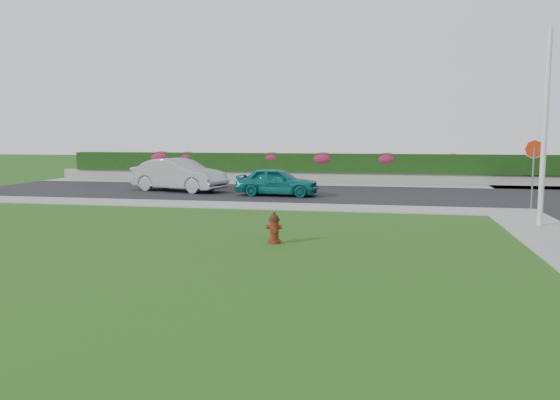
% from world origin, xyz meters
% --- Properties ---
extents(ground, '(120.00, 120.00, 0.00)m').
position_xyz_m(ground, '(0.00, 0.00, 0.00)').
color(ground, black).
rests_on(ground, ground).
extents(street_far, '(26.00, 8.00, 0.04)m').
position_xyz_m(street_far, '(-5.00, 14.00, 0.02)').
color(street_far, black).
rests_on(street_far, ground).
extents(sidewalk_far, '(24.00, 2.00, 0.04)m').
position_xyz_m(sidewalk_far, '(-6.00, 9.00, 0.02)').
color(sidewalk_far, gray).
rests_on(sidewalk_far, ground).
extents(curb_corner, '(2.00, 2.00, 0.04)m').
position_xyz_m(curb_corner, '(7.00, 9.00, 0.02)').
color(curb_corner, gray).
rests_on(curb_corner, ground).
extents(sidewalk_beyond, '(34.00, 2.00, 0.04)m').
position_xyz_m(sidewalk_beyond, '(-1.00, 19.00, 0.02)').
color(sidewalk_beyond, gray).
rests_on(sidewalk_beyond, ground).
extents(retaining_wall, '(34.00, 0.40, 0.60)m').
position_xyz_m(retaining_wall, '(-1.00, 20.50, 0.30)').
color(retaining_wall, gray).
rests_on(retaining_wall, ground).
extents(hedge, '(32.00, 0.90, 1.10)m').
position_xyz_m(hedge, '(-1.00, 20.60, 1.15)').
color(hedge, black).
rests_on(hedge, retaining_wall).
extents(fire_hydrant, '(0.42, 0.40, 0.81)m').
position_xyz_m(fire_hydrant, '(-0.28, 1.92, 0.38)').
color(fire_hydrant, '#4D230C').
rests_on(fire_hydrant, ground).
extents(sedan_teal, '(3.81, 1.67, 1.28)m').
position_xyz_m(sedan_teal, '(-2.36, 12.61, 0.68)').
color(sedan_teal, '#0E6B67').
rests_on(sedan_teal, street_far).
extents(sedan_silver, '(5.10, 2.94, 1.59)m').
position_xyz_m(sedan_silver, '(-7.51, 13.67, 0.83)').
color(sedan_silver, '#A6A8AE').
rests_on(sedan_silver, street_far).
extents(utility_pole, '(0.16, 0.16, 5.86)m').
position_xyz_m(utility_pole, '(7.11, 5.95, 2.93)').
color(utility_pole, silver).
rests_on(utility_pole, ground).
extents(stop_sign, '(0.71, 0.08, 2.62)m').
position_xyz_m(stop_sign, '(7.81, 9.84, 1.95)').
color(stop_sign, slate).
rests_on(stop_sign, ground).
extents(flower_clump_a, '(1.56, 1.00, 0.78)m').
position_xyz_m(flower_clump_a, '(-11.34, 20.50, 1.39)').
color(flower_clump_a, '#AE1D62').
rests_on(flower_clump_a, hedge).
extents(flower_clump_b, '(1.24, 0.80, 0.62)m').
position_xyz_m(flower_clump_b, '(-9.63, 20.50, 1.45)').
color(flower_clump_b, '#AE1D62').
rests_on(flower_clump_b, hedge).
extents(flower_clump_c, '(1.27, 0.81, 0.63)m').
position_xyz_m(flower_clump_c, '(-4.28, 20.50, 1.45)').
color(flower_clump_c, '#AE1D62').
rests_on(flower_clump_c, hedge).
extents(flower_clump_d, '(1.50, 0.96, 0.75)m').
position_xyz_m(flower_clump_d, '(-1.21, 20.50, 1.40)').
color(flower_clump_d, '#AE1D62').
rests_on(flower_clump_d, hedge).
extents(flower_clump_e, '(1.42, 0.92, 0.71)m').
position_xyz_m(flower_clump_e, '(2.48, 20.50, 1.42)').
color(flower_clump_e, '#AE1D62').
rests_on(flower_clump_e, hedge).
extents(flower_clump_f, '(1.01, 0.65, 0.50)m').
position_xyz_m(flower_clump_f, '(6.14, 20.50, 1.50)').
color(flower_clump_f, '#AE1D62').
rests_on(flower_clump_f, hedge).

